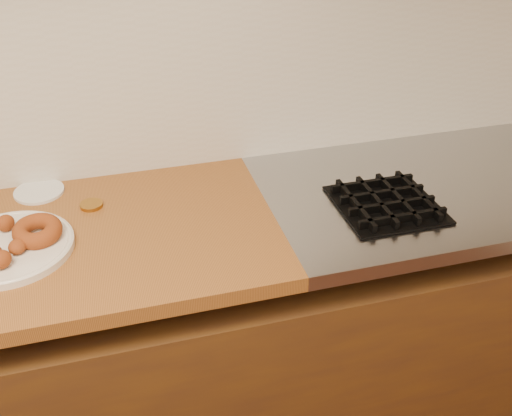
{
  "coord_description": "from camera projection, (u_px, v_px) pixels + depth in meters",
  "views": [
    {
      "loc": [
        0.11,
        0.41,
        1.74
      ],
      "look_at": [
        0.45,
        1.65,
        0.93
      ],
      "focal_mm": 42.0,
      "sensor_mm": 36.0,
      "label": 1
    }
  ],
  "objects": [
    {
      "name": "brass_jar_lid",
      "position": [
        91.0,
        205.0,
        1.58
      ],
      "size": [
        0.07,
        0.07,
        0.01
      ],
      "primitive_type": "cylinder",
      "rotation": [
        0.0,
        0.0,
        0.15
      ],
      "color": "olive",
      "rests_on": "butcher_block"
    },
    {
      "name": "wall_back",
      "position": [
        41.0,
        17.0,
        1.48
      ],
      "size": [
        4.0,
        0.02,
        2.7
      ],
      "primitive_type": "cube",
      "color": "tan",
      "rests_on": "ground"
    },
    {
      "name": "backsplash",
      "position": [
        52.0,
        77.0,
        1.55
      ],
      "size": [
        3.6,
        0.02,
        0.6
      ],
      "primitive_type": "cube",
      "color": "beige",
      "rests_on": "wall_back"
    },
    {
      "name": "ring_donut",
      "position": [
        37.0,
        231.0,
        1.42
      ],
      "size": [
        0.13,
        0.13,
        0.05
      ],
      "primitive_type": "torus",
      "rotation": [
        0.1,
        0.0,
        0.08
      ],
      "color": "brown",
      "rests_on": "donut_plate"
    },
    {
      "name": "stovetop",
      "position": [
        483.0,
        180.0,
        1.74
      ],
      "size": [
        1.3,
        0.62,
        0.04
      ],
      "primitive_type": "cube",
      "color": "#9EA0A5",
      "rests_on": "base_cabinet"
    },
    {
      "name": "base_cabinet",
      "position": [
        102.0,
        381.0,
        1.74
      ],
      "size": [
        3.6,
        0.6,
        0.77
      ],
      "primitive_type": "cube",
      "color": "#523110",
      "rests_on": "floor"
    },
    {
      "name": "donut_plate",
      "position": [
        8.0,
        248.0,
        1.41
      ],
      "size": [
        0.3,
        0.3,
        0.02
      ],
      "primitive_type": "cylinder",
      "color": "silver",
      "rests_on": "butcher_block"
    },
    {
      "name": "burner_grates",
      "position": [
        494.0,
        185.0,
        1.65
      ],
      "size": [
        0.91,
        0.26,
        0.03
      ],
      "color": "black",
      "rests_on": "stovetop"
    },
    {
      "name": "tub_lid",
      "position": [
        39.0,
        191.0,
        1.64
      ],
      "size": [
        0.15,
        0.15,
        0.01
      ],
      "primitive_type": "cylinder",
      "rotation": [
        0.0,
        0.0,
        -0.11
      ],
      "color": "silver",
      "rests_on": "butcher_block"
    }
  ]
}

